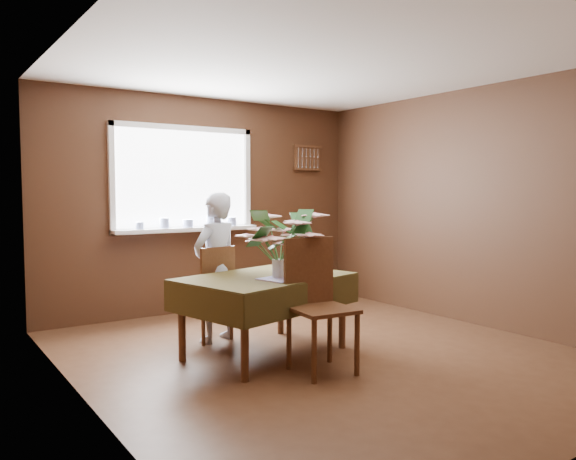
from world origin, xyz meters
TOP-DOWN VIEW (x-y plane):
  - floor at (0.00, 0.00)m, footprint 4.50×4.50m
  - ceiling at (0.00, 0.00)m, footprint 4.50×4.50m
  - wall_back at (0.00, 2.25)m, footprint 4.00×0.00m
  - wall_left at (-2.00, 0.00)m, footprint 0.00×4.50m
  - wall_right at (2.00, 0.00)m, footprint 0.00×4.50m
  - window_assembly at (-0.29, 2.20)m, footprint 1.72×0.20m
  - spoon_rack at (1.45, 2.22)m, footprint 0.44×0.05m
  - dining_table at (-0.42, 0.29)m, footprint 1.60×1.27m
  - chair_far at (-0.60, 0.94)m, footprint 0.45×0.45m
  - chair_near at (-0.30, -0.29)m, footprint 0.49×0.49m
  - seated_woman at (-0.57, 0.92)m, footprint 0.59×0.48m
  - flower_bouquet at (-0.37, 0.14)m, footprint 0.62×0.62m
  - side_plate at (-0.06, 0.52)m, footprint 0.29×0.29m
  - table_knife at (-0.19, 0.15)m, footprint 0.14×0.20m

SIDE VIEW (x-z plane):
  - floor at x=0.00m, z-range 0.00..0.00m
  - chair_far at x=-0.60m, z-range 0.04..0.94m
  - chair_near at x=-0.30m, z-range 0.04..1.08m
  - dining_table at x=-0.42m, z-range 0.26..0.95m
  - side_plate at x=-0.06m, z-range 0.69..0.70m
  - table_knife at x=-0.19m, z-range 0.69..0.70m
  - seated_woman at x=-0.57m, z-range 0.00..1.40m
  - flower_bouquet at x=-0.37m, z-range 0.77..1.30m
  - wall_back at x=0.00m, z-range -0.75..3.25m
  - wall_left at x=-2.00m, z-range -1.00..3.50m
  - wall_right at x=2.00m, z-range -1.00..3.50m
  - window_assembly at x=-0.29m, z-range 0.74..1.96m
  - spoon_rack at x=1.45m, z-range 1.69..2.02m
  - ceiling at x=0.00m, z-range 2.50..2.50m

